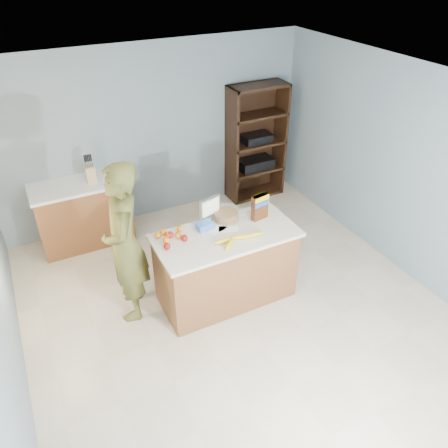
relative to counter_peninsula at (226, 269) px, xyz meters
name	(u,v)px	position (x,y,z in m)	size (l,w,h in m)	color
floor	(238,312)	(0.00, -0.30, -0.42)	(4.50, 5.00, 0.02)	beige
walls	(241,184)	(0.00, -0.30, 1.24)	(4.52, 5.02, 2.51)	gray
counter_peninsula	(226,269)	(0.00, 0.00, 0.00)	(1.56, 0.76, 0.90)	brown
back_cabinet	(84,213)	(-1.20, 1.90, 0.04)	(1.24, 0.62, 0.90)	brown
shelving_unit	(254,144)	(1.55, 2.05, 0.45)	(0.90, 0.40, 1.80)	black
person	(125,244)	(-1.03, 0.29, 0.50)	(0.67, 0.44, 1.83)	#505124
knife_block	(91,174)	(-1.02, 1.85, 0.60)	(0.12, 0.10, 0.31)	tan
envelopes	(223,229)	(0.01, 0.09, 0.49)	(0.36, 0.24, 0.00)	white
bananas	(237,239)	(0.04, -0.17, 0.51)	(0.58, 0.21, 0.05)	yellow
apples	(174,240)	(-0.56, 0.11, 0.52)	(0.29, 0.25, 0.07)	maroon
oranges	(169,234)	(-0.57, 0.23, 0.52)	(0.33, 0.23, 0.07)	orange
blue_carton	(205,226)	(-0.17, 0.19, 0.52)	(0.18, 0.12, 0.08)	blue
salad_bowl	(226,215)	(0.13, 0.26, 0.54)	(0.30, 0.30, 0.13)	#267219
tv	(210,208)	(-0.03, 0.34, 0.64)	(0.28, 0.12, 0.28)	silver
cereal_box	(260,205)	(0.48, 0.11, 0.66)	(0.21, 0.11, 0.30)	#592B14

